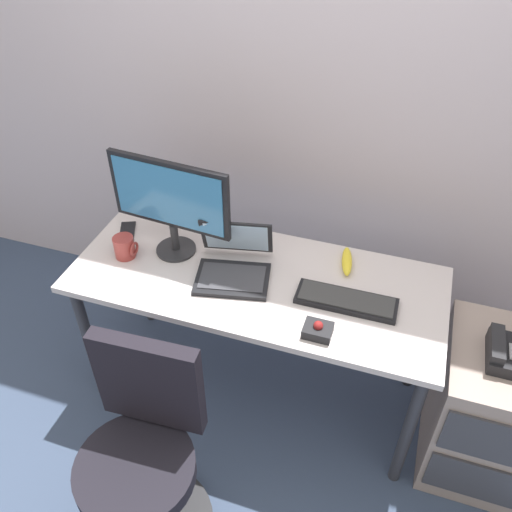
{
  "coord_description": "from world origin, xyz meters",
  "views": [
    {
      "loc": [
        0.54,
        -1.62,
        2.3
      ],
      "look_at": [
        0.0,
        0.0,
        0.88
      ],
      "focal_mm": 37.62,
      "sensor_mm": 36.0,
      "label": 1
    }
  ],
  "objects_px": {
    "cell_phone": "(127,231)",
    "banana": "(347,261)",
    "file_cabinet": "(484,409)",
    "trackball_mouse": "(318,330)",
    "monitor_main": "(170,200)",
    "laptop": "(234,263)",
    "desk_phone": "(509,354)",
    "keyboard": "(346,300)",
    "coffee_mug": "(125,247)",
    "office_chair": "(144,461)"
  },
  "relations": [
    {
      "from": "laptop",
      "to": "coffee_mug",
      "type": "distance_m",
      "value": 0.5
    },
    {
      "from": "desk_phone",
      "to": "cell_phone",
      "type": "distance_m",
      "value": 1.72
    },
    {
      "from": "monitor_main",
      "to": "laptop",
      "type": "relative_size",
      "value": 1.51
    },
    {
      "from": "laptop",
      "to": "banana",
      "type": "bearing_deg",
      "value": 24.33
    },
    {
      "from": "desk_phone",
      "to": "file_cabinet",
      "type": "bearing_deg",
      "value": 63.22
    },
    {
      "from": "desk_phone",
      "to": "office_chair",
      "type": "distance_m",
      "value": 1.44
    },
    {
      "from": "desk_phone",
      "to": "keyboard",
      "type": "height_order",
      "value": "keyboard"
    },
    {
      "from": "office_chair",
      "to": "coffee_mug",
      "type": "bearing_deg",
      "value": 119.79
    },
    {
      "from": "monitor_main",
      "to": "trackball_mouse",
      "type": "bearing_deg",
      "value": -21.75
    },
    {
      "from": "file_cabinet",
      "to": "trackball_mouse",
      "type": "xyz_separation_m",
      "value": [
        -0.71,
        -0.19,
        0.44
      ]
    },
    {
      "from": "file_cabinet",
      "to": "keyboard",
      "type": "height_order",
      "value": "keyboard"
    },
    {
      "from": "monitor_main",
      "to": "trackball_mouse",
      "type": "distance_m",
      "value": 0.82
    },
    {
      "from": "trackball_mouse",
      "to": "banana",
      "type": "xyz_separation_m",
      "value": [
        0.03,
        0.44,
        -0.0
      ]
    },
    {
      "from": "cell_phone",
      "to": "file_cabinet",
      "type": "bearing_deg",
      "value": -29.06
    },
    {
      "from": "desk_phone",
      "to": "trackball_mouse",
      "type": "bearing_deg",
      "value": -166.53
    },
    {
      "from": "desk_phone",
      "to": "cell_phone",
      "type": "relative_size",
      "value": 1.41
    },
    {
      "from": "file_cabinet",
      "to": "trackball_mouse",
      "type": "relative_size",
      "value": 6.2
    },
    {
      "from": "monitor_main",
      "to": "keyboard",
      "type": "xyz_separation_m",
      "value": [
        0.8,
        -0.09,
        -0.26
      ]
    },
    {
      "from": "laptop",
      "to": "keyboard",
      "type": "bearing_deg",
      "value": -3.71
    },
    {
      "from": "file_cabinet",
      "to": "banana",
      "type": "distance_m",
      "value": 0.85
    },
    {
      "from": "office_chair",
      "to": "banana",
      "type": "relative_size",
      "value": 4.92
    },
    {
      "from": "file_cabinet",
      "to": "laptop",
      "type": "distance_m",
      "value": 1.23
    },
    {
      "from": "monitor_main",
      "to": "keyboard",
      "type": "bearing_deg",
      "value": -6.4
    },
    {
      "from": "banana",
      "to": "trackball_mouse",
      "type": "bearing_deg",
      "value": -93.58
    },
    {
      "from": "monitor_main",
      "to": "coffee_mug",
      "type": "xyz_separation_m",
      "value": [
        -0.2,
        -0.1,
        -0.22
      ]
    },
    {
      "from": "cell_phone",
      "to": "banana",
      "type": "height_order",
      "value": "banana"
    },
    {
      "from": "cell_phone",
      "to": "keyboard",
      "type": "bearing_deg",
      "value": -31.39
    },
    {
      "from": "office_chair",
      "to": "keyboard",
      "type": "relative_size",
      "value": 2.27
    },
    {
      "from": "desk_phone",
      "to": "trackball_mouse",
      "type": "xyz_separation_m",
      "value": [
        -0.71,
        -0.17,
        0.06
      ]
    },
    {
      "from": "file_cabinet",
      "to": "trackball_mouse",
      "type": "bearing_deg",
      "value": -165.44
    },
    {
      "from": "coffee_mug",
      "to": "cell_phone",
      "type": "distance_m",
      "value": 0.18
    },
    {
      "from": "monitor_main",
      "to": "cell_phone",
      "type": "xyz_separation_m",
      "value": [
        -0.28,
        0.05,
        -0.27
      ]
    },
    {
      "from": "desk_phone",
      "to": "monitor_main",
      "type": "distance_m",
      "value": 1.47
    },
    {
      "from": "office_chair",
      "to": "file_cabinet",
      "type": "bearing_deg",
      "value": 29.91
    },
    {
      "from": "laptop",
      "to": "cell_phone",
      "type": "bearing_deg",
      "value": 169.16
    },
    {
      "from": "cell_phone",
      "to": "banana",
      "type": "bearing_deg",
      "value": -18.65
    },
    {
      "from": "coffee_mug",
      "to": "trackball_mouse",
      "type": "bearing_deg",
      "value": -11.37
    },
    {
      "from": "keyboard",
      "to": "monitor_main",
      "type": "bearing_deg",
      "value": 173.6
    },
    {
      "from": "trackball_mouse",
      "to": "cell_phone",
      "type": "bearing_deg",
      "value": 161.1
    },
    {
      "from": "office_chair",
      "to": "cell_phone",
      "type": "bearing_deg",
      "value": 119.35
    },
    {
      "from": "monitor_main",
      "to": "banana",
      "type": "height_order",
      "value": "monitor_main"
    },
    {
      "from": "desk_phone",
      "to": "cell_phone",
      "type": "xyz_separation_m",
      "value": [
        -1.71,
        0.17,
        0.05
      ]
    },
    {
      "from": "coffee_mug",
      "to": "file_cabinet",
      "type": "bearing_deg",
      "value": 0.01
    },
    {
      "from": "banana",
      "to": "cell_phone",
      "type": "bearing_deg",
      "value": -174.84
    },
    {
      "from": "monitor_main",
      "to": "banana",
      "type": "relative_size",
      "value": 2.91
    },
    {
      "from": "keyboard",
      "to": "cell_phone",
      "type": "xyz_separation_m",
      "value": [
        -1.08,
        0.14,
        -0.01
      ]
    },
    {
      "from": "laptop",
      "to": "desk_phone",
      "type": "bearing_deg",
      "value": -3.22
    },
    {
      "from": "file_cabinet",
      "to": "cell_phone",
      "type": "xyz_separation_m",
      "value": [
        -1.72,
        0.16,
        0.42
      ]
    },
    {
      "from": "monitor_main",
      "to": "coffee_mug",
      "type": "relative_size",
      "value": 5.43
    },
    {
      "from": "coffee_mug",
      "to": "desk_phone",
      "type": "bearing_deg",
      "value": -0.57
    }
  ]
}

